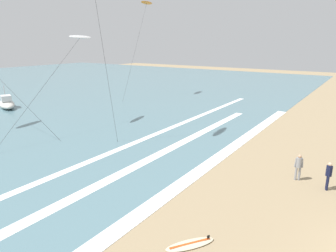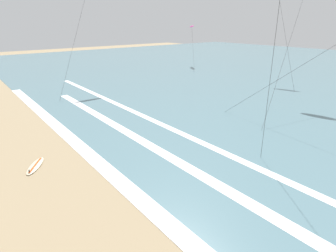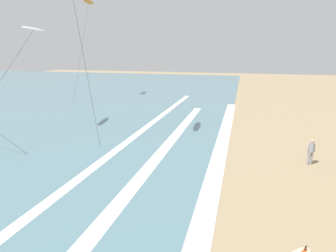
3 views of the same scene
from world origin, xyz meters
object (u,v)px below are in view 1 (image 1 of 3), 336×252
object	(u,v)px
surfer_right_near	(329,173)
kite_white_distant_high	(80,37)
offshore_boat	(7,103)
surfer_mid_group	(299,165)
surfboard_right_spare	(190,244)
kite_orange_low_near	(147,3)

from	to	relation	value
surfer_right_near	kite_white_distant_high	distance (m)	23.33
surfer_right_near	offshore_boat	size ratio (longest dim) A/B	0.29
kite_white_distant_high	offshore_boat	distance (m)	15.90
offshore_boat	surfer_mid_group	bearing A→B (deg)	-92.01
surfer_mid_group	offshore_boat	distance (m)	34.34
surfer_mid_group	kite_white_distant_high	xyz separation A→B (m)	(1.83, 20.43, 7.34)
surfer_right_near	surfer_mid_group	bearing A→B (deg)	78.31
surfer_mid_group	offshore_boat	size ratio (longest dim) A/B	0.29
surfboard_right_spare	offshore_boat	bearing A→B (deg)	72.86
offshore_boat	surfer_right_near	bearing A→B (deg)	-92.45
surfer_right_near	kite_white_distant_high	bearing A→B (deg)	84.39
kite_white_distant_high	offshore_boat	bearing A→B (deg)	92.60
surfer_right_near	offshore_boat	world-z (taller)	offshore_boat
surfer_mid_group	kite_white_distant_high	bearing A→B (deg)	84.87
kite_white_distant_high	offshore_boat	size ratio (longest dim) A/B	2.14
surfboard_right_spare	kite_orange_low_near	world-z (taller)	kite_orange_low_near
kite_orange_low_near	surfer_right_near	bearing A→B (deg)	-124.65
surfer_right_near	surfboard_right_spare	distance (m)	9.25
surfboard_right_spare	surfer_right_near	bearing A→B (deg)	-24.84
surfer_right_near	surfer_mid_group	size ratio (longest dim) A/B	1.00
surfer_right_near	offshore_boat	distance (m)	35.95
kite_orange_low_near	surfboard_right_spare	bearing A→B (deg)	-139.43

